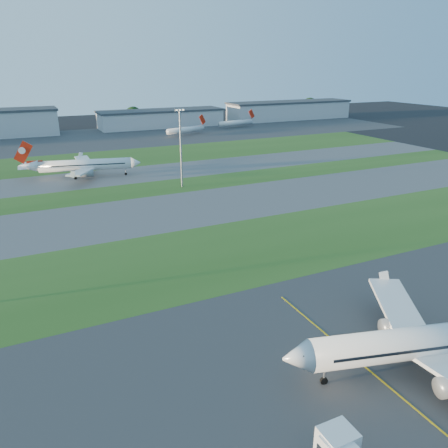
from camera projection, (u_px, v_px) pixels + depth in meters
ground at (385, 424)px, 50.50m from camera, size 700.00×700.00×0.00m
apron_near at (385, 424)px, 50.50m from camera, size 300.00×70.00×0.01m
grass_strip_a at (207, 256)px, 94.57m from camera, size 300.00×34.00×0.01m
taxiway_a at (160, 212)px, 122.54m from camera, size 300.00×32.00×0.01m
grass_strip_b at (137, 190)px, 143.73m from camera, size 300.00×18.00×0.01m
taxiway_b at (122, 176)px, 162.38m from camera, size 300.00×26.00×0.01m
grass_strip_c at (104, 159)px, 190.35m from camera, size 300.00×40.00×0.01m
apron_far at (83, 139)px, 241.20m from camera, size 400.00×80.00×0.01m
yellow_line at (416, 410)px, 52.52m from camera, size 0.25×60.00×0.02m
airliner_parked at (432, 342)px, 57.89m from camera, size 40.73×34.17×12.97m
airliner_taxiing at (85, 165)px, 159.21m from camera, size 39.75×33.35×12.57m
mini_jet_near at (186, 130)px, 253.99m from camera, size 27.71×11.14×9.48m
mini_jet_far at (236, 123)px, 284.23m from camera, size 28.46×7.61×9.48m
light_mast_centre at (181, 143)px, 142.98m from camera, size 3.20×0.70×25.80m
hangar_east at (161, 118)px, 286.87m from camera, size 81.60×23.00×11.20m
hangar_far_east at (289, 110)px, 326.86m from camera, size 96.90×23.00×13.20m
tree_mid_west at (38, 122)px, 265.87m from camera, size 9.90×9.90×10.80m
tree_mid_east at (133, 115)px, 292.28m from camera, size 11.55×11.55×12.60m
tree_east at (235, 112)px, 321.06m from camera, size 10.45×10.45×11.40m
tree_far_east at (310, 106)px, 352.23m from camera, size 12.65×12.65×13.80m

